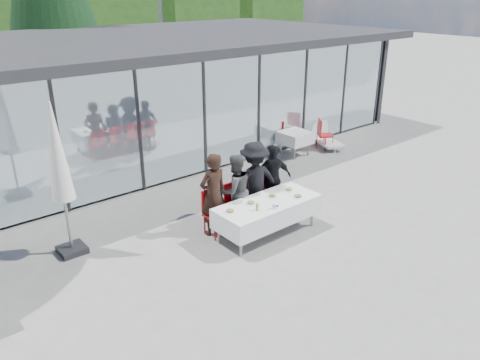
% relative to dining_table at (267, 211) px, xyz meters
% --- Properties ---
extents(ground, '(90.00, 90.00, 0.00)m').
position_rel_dining_table_xyz_m(ground, '(0.02, -0.36, -0.54)').
color(ground, gray).
rests_on(ground, ground).
extents(pavilion, '(14.80, 8.80, 3.44)m').
position_rel_dining_table_xyz_m(pavilion, '(2.02, 7.80, 1.61)').
color(pavilion, gray).
rests_on(pavilion, ground).
extents(dining_table, '(2.26, 0.96, 0.75)m').
position_rel_dining_table_xyz_m(dining_table, '(0.00, 0.00, 0.00)').
color(dining_table, white).
rests_on(dining_table, ground).
extents(diner_a, '(0.66, 0.66, 1.78)m').
position_rel_dining_table_xyz_m(diner_a, '(-0.82, 0.76, 0.35)').
color(diner_a, black).
rests_on(diner_a, ground).
extents(diner_chair_a, '(0.44, 0.44, 0.97)m').
position_rel_dining_table_xyz_m(diner_chair_a, '(-0.82, 0.75, -0.00)').
color(diner_chair_a, red).
rests_on(diner_chair_a, ground).
extents(diner_b, '(0.89, 0.89, 1.62)m').
position_rel_dining_table_xyz_m(diner_b, '(-0.25, 0.76, 0.27)').
color(diner_b, '#474747').
rests_on(diner_b, ground).
extents(diner_chair_b, '(0.44, 0.44, 0.97)m').
position_rel_dining_table_xyz_m(diner_chair_b, '(-0.25, 0.75, -0.00)').
color(diner_chair_b, red).
rests_on(diner_chair_b, ground).
extents(diner_c, '(1.37, 1.37, 1.78)m').
position_rel_dining_table_xyz_m(diner_c, '(0.30, 0.76, 0.35)').
color(diner_c, black).
rests_on(diner_c, ground).
extents(diner_chair_c, '(0.44, 0.44, 0.97)m').
position_rel_dining_table_xyz_m(diner_chair_c, '(0.30, 0.75, -0.00)').
color(diner_chair_c, red).
rests_on(diner_chair_c, ground).
extents(diner_d, '(1.16, 1.16, 1.60)m').
position_rel_dining_table_xyz_m(diner_d, '(0.85, 0.76, 0.26)').
color(diner_d, black).
rests_on(diner_d, ground).
extents(diner_chair_d, '(0.44, 0.44, 0.97)m').
position_rel_dining_table_xyz_m(diner_chair_d, '(0.85, 0.75, -0.00)').
color(diner_chair_d, red).
rests_on(diner_chair_d, ground).
extents(plate_a, '(0.23, 0.23, 0.07)m').
position_rel_dining_table_xyz_m(plate_a, '(-0.89, 0.11, 0.24)').
color(plate_a, white).
rests_on(plate_a, dining_table).
extents(plate_b, '(0.23, 0.23, 0.07)m').
position_rel_dining_table_xyz_m(plate_b, '(-0.34, 0.14, 0.24)').
color(plate_b, white).
rests_on(plate_b, dining_table).
extents(plate_c, '(0.23, 0.23, 0.07)m').
position_rel_dining_table_xyz_m(plate_c, '(0.24, 0.12, 0.24)').
color(plate_c, white).
rests_on(plate_c, dining_table).
extents(plate_d, '(0.23, 0.23, 0.07)m').
position_rel_dining_table_xyz_m(plate_d, '(0.73, 0.12, 0.24)').
color(plate_d, white).
rests_on(plate_d, dining_table).
extents(plate_extra, '(0.23, 0.23, 0.07)m').
position_rel_dining_table_xyz_m(plate_extra, '(0.64, -0.25, 0.24)').
color(plate_extra, white).
rests_on(plate_extra, dining_table).
extents(juice_bottle, '(0.06, 0.06, 0.16)m').
position_rel_dining_table_xyz_m(juice_bottle, '(-0.44, -0.17, 0.29)').
color(juice_bottle, '#8AC050').
rests_on(juice_bottle, dining_table).
extents(drinking_glasses, '(0.07, 0.07, 0.10)m').
position_rel_dining_table_xyz_m(drinking_glasses, '(-0.12, -0.32, 0.26)').
color(drinking_glasses, silver).
rests_on(drinking_glasses, dining_table).
extents(folded_eyeglasses, '(0.14, 0.03, 0.01)m').
position_rel_dining_table_xyz_m(folded_eyeglasses, '(-0.04, -0.28, 0.22)').
color(folded_eyeglasses, black).
rests_on(folded_eyeglasses, dining_table).
extents(spare_table_right, '(0.86, 0.86, 0.74)m').
position_rel_dining_table_xyz_m(spare_table_right, '(4.07, 3.17, 0.02)').
color(spare_table_right, white).
rests_on(spare_table_right, ground).
extents(spare_chair_a, '(0.61, 0.61, 0.97)m').
position_rel_dining_table_xyz_m(spare_chair_a, '(5.16, 3.01, -0.00)').
color(spare_chair_a, red).
rests_on(spare_chair_a, ground).
extents(spare_chair_b, '(0.61, 0.61, 0.97)m').
position_rel_dining_table_xyz_m(spare_chair_b, '(4.09, 3.82, -0.00)').
color(spare_chair_b, red).
rests_on(spare_chair_b, ground).
extents(market_umbrella, '(0.50, 0.50, 3.00)m').
position_rel_dining_table_xyz_m(market_umbrella, '(-3.44, 1.89, 1.37)').
color(market_umbrella, black).
rests_on(market_umbrella, ground).
extents(lounger, '(1.05, 1.46, 0.72)m').
position_rel_dining_table_xyz_m(lounger, '(5.50, 3.19, -0.28)').
color(lounger, white).
rests_on(lounger, ground).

